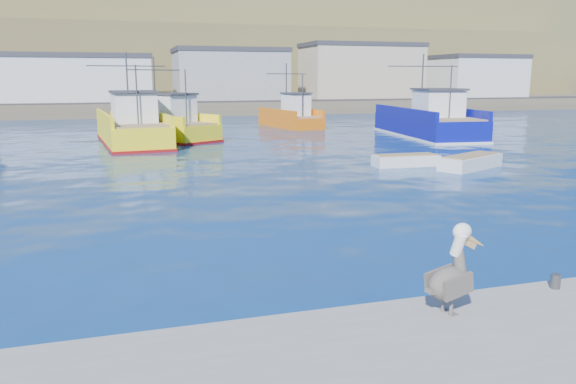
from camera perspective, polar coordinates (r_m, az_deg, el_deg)
The scene contains 11 objects.
ground at distance 14.21m, azimuth 6.70°, elevation -8.05°, with size 260.00×260.00×0.00m, color navy.
dock_bollards at distance 11.46m, azimuth 16.46°, elevation -9.92°, with size 36.20×0.20×0.30m.
far_shore at distance 121.64m, azimuth -14.66°, elevation 13.22°, with size 200.00×81.00×24.00m.
trawler_yellow_a at distance 42.57m, azimuth -15.52°, elevation 6.24°, with size 5.59×12.60×6.64m.
trawler_yellow_b at distance 45.07m, azimuth -12.32°, elevation 6.53°, with size 8.19×10.65×6.38m.
trawler_blue at distance 47.39m, azimuth 14.08°, elevation 6.85°, with size 6.13×13.20×6.71m.
boat_orange at distance 54.52m, azimuth 0.36°, elevation 7.67°, with size 4.52×8.61×6.07m.
skiff_mid at distance 31.31m, azimuth 11.87°, elevation 3.07°, with size 3.64×1.44×0.78m.
skiff_far at distance 60.38m, azimuth 16.52°, elevation 6.90°, with size 4.43×4.10×0.98m.
skiff_extra at distance 31.29m, azimuth 18.04°, elevation 2.81°, with size 4.37×3.13×0.90m.
pelican at distance 10.74m, azimuth 16.33°, elevation -8.15°, with size 1.36×0.72×1.68m.
Camera 1 is at (-5.42, -12.24, 4.76)m, focal length 35.00 mm.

